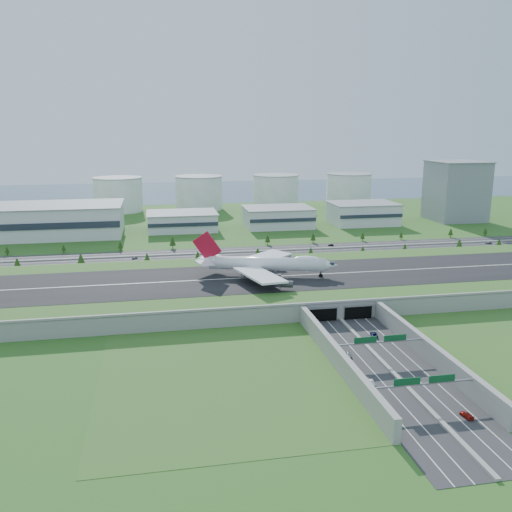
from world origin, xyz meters
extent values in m
plane|color=#1D4816|center=(0.00, 0.00, 0.00)|extent=(1200.00, 1200.00, 0.00)
cube|color=gray|center=(0.00, 0.00, 4.00)|extent=(520.00, 100.00, 8.00)
cube|color=#346121|center=(0.00, 0.00, 8.08)|extent=(520.00, 100.00, 0.16)
cube|color=black|center=(0.00, 0.00, 8.22)|extent=(520.00, 58.00, 0.12)
cube|color=silver|center=(0.00, 0.00, 8.30)|extent=(520.00, 0.90, 0.02)
cube|color=gray|center=(0.00, -49.40, 8.60)|extent=(520.00, 1.20, 1.20)
cube|color=#28282B|center=(0.00, -110.00, 0.06)|extent=(34.00, 120.00, 0.12)
cube|color=gray|center=(0.00, -110.00, 0.45)|extent=(1.60, 120.00, 0.90)
cube|color=gray|center=(-18.20, -100.00, 4.00)|extent=(2.40, 100.00, 8.00)
cube|color=gray|center=(18.20, -100.00, 4.00)|extent=(2.40, 100.00, 8.00)
cube|color=black|center=(-8.50, -50.20, 3.20)|extent=(13.00, 1.20, 6.00)
cube|color=black|center=(8.50, -50.20, 3.20)|extent=(13.00, 1.20, 6.00)
cylinder|color=gray|center=(-19.00, -95.00, 3.50)|extent=(0.70, 0.70, 7.00)
cylinder|color=gray|center=(19.00, -95.00, 3.50)|extent=(0.70, 0.70, 7.00)
cube|color=gray|center=(0.00, -95.00, 7.20)|extent=(38.00, 0.50, 0.50)
cube|color=#0C4C23|center=(-6.00, -95.10, 8.60)|extent=(9.00, 0.30, 2.40)
cube|color=#0C4C23|center=(6.00, -95.10, 8.60)|extent=(9.00, 0.30, 2.40)
cylinder|color=gray|center=(-19.00, -130.00, 3.50)|extent=(0.70, 0.70, 7.00)
cylinder|color=gray|center=(19.00, -130.00, 3.50)|extent=(0.70, 0.70, 7.00)
cube|color=gray|center=(0.00, -130.00, 7.20)|extent=(38.00, 0.50, 0.50)
cube|color=#0C4C23|center=(-6.00, -130.10, 8.60)|extent=(9.00, 0.30, 2.40)
cube|color=#0C4C23|center=(6.00, -130.10, 8.60)|extent=(9.00, 0.30, 2.40)
cube|color=#28282B|center=(0.00, 95.00, 0.06)|extent=(560.00, 36.00, 0.12)
cylinder|color=#3D2819|center=(-168.54, 73.00, 1.34)|extent=(0.50, 0.50, 2.68)
cone|color=#1B350E|center=(-168.54, 73.00, 4.76)|extent=(4.17, 4.17, 5.36)
cylinder|color=#3D2819|center=(-130.24, 73.00, 1.53)|extent=(0.50, 0.50, 3.06)
cone|color=#1B350E|center=(-130.24, 73.00, 5.44)|extent=(4.76, 4.76, 6.12)
cylinder|color=#3D2819|center=(-88.94, 73.00, 1.27)|extent=(0.50, 0.50, 2.54)
cone|color=#1B350E|center=(-88.94, 73.00, 4.51)|extent=(3.95, 3.95, 5.07)
cylinder|color=#3D2819|center=(-56.00, 73.00, 1.27)|extent=(0.50, 0.50, 2.54)
cone|color=#1B350E|center=(-56.00, 73.00, 4.51)|extent=(3.94, 3.94, 5.07)
cylinder|color=#3D2819|center=(-15.54, 73.00, 1.37)|extent=(0.50, 0.50, 2.74)
cone|color=#1B350E|center=(-15.54, 73.00, 4.86)|extent=(4.26, 4.26, 5.47)
cylinder|color=#3D2819|center=(21.61, 73.00, 1.15)|extent=(0.50, 0.50, 2.31)
cone|color=#1B350E|center=(21.61, 73.00, 4.10)|extent=(3.59, 3.59, 4.62)
cylinder|color=#3D2819|center=(59.40, 73.00, 1.06)|extent=(0.50, 0.50, 2.12)
cone|color=#1B350E|center=(59.40, 73.00, 3.76)|extent=(3.29, 3.29, 4.24)
cylinder|color=#3D2819|center=(90.99, 73.00, 1.13)|extent=(0.50, 0.50, 2.26)
cone|color=#1B350E|center=(90.99, 73.00, 4.02)|extent=(3.52, 3.52, 4.52)
cylinder|color=#3D2819|center=(133.20, 73.00, 1.45)|extent=(0.50, 0.50, 2.91)
cone|color=#1B350E|center=(133.20, 73.00, 5.17)|extent=(4.52, 4.52, 5.82)
cylinder|color=#3D2819|center=(165.15, 73.00, 1.27)|extent=(0.50, 0.50, 2.55)
cone|color=#1B350E|center=(165.15, 73.00, 4.53)|extent=(3.96, 3.96, 5.10)
cylinder|color=#3D2819|center=(-185.22, 117.00, 1.04)|extent=(0.50, 0.50, 2.08)
cone|color=#1B350E|center=(-185.22, 117.00, 3.69)|extent=(3.23, 3.23, 4.16)
cylinder|color=#3D2819|center=(-147.53, 117.00, 1.02)|extent=(0.50, 0.50, 2.03)
cone|color=#1B350E|center=(-147.53, 117.00, 3.61)|extent=(3.16, 3.16, 4.06)
cylinder|color=#3D2819|center=(-108.23, 117.00, 1.19)|extent=(0.50, 0.50, 2.39)
cone|color=#1B350E|center=(-108.23, 117.00, 4.25)|extent=(3.72, 3.72, 4.78)
cylinder|color=#3D2819|center=(-70.85, 117.00, 1.53)|extent=(0.50, 0.50, 3.06)
cone|color=#1B350E|center=(-70.85, 117.00, 5.43)|extent=(4.75, 4.75, 6.11)
cylinder|color=#3D2819|center=(-40.89, 117.00, 1.26)|extent=(0.50, 0.50, 2.53)
cone|color=#1B350E|center=(-40.89, 117.00, 4.50)|extent=(3.93, 3.93, 5.06)
cylinder|color=#3D2819|center=(0.41, 117.00, 1.34)|extent=(0.50, 0.50, 2.68)
cone|color=#1B350E|center=(0.41, 117.00, 4.77)|extent=(4.17, 4.17, 5.36)
cylinder|color=#3D2819|center=(36.27, 117.00, 1.33)|extent=(0.50, 0.50, 2.66)
cone|color=#1B350E|center=(36.27, 117.00, 4.74)|extent=(4.14, 4.14, 5.33)
cylinder|color=#3D2819|center=(76.49, 117.00, 1.18)|extent=(0.50, 0.50, 2.36)
cone|color=#1B350E|center=(76.49, 117.00, 4.19)|extent=(3.67, 3.67, 4.72)
cylinder|color=#3D2819|center=(108.90, 117.00, 1.00)|extent=(0.50, 0.50, 1.99)
cone|color=#1B350E|center=(108.90, 117.00, 3.54)|extent=(3.10, 3.10, 3.98)
cylinder|color=#3D2819|center=(151.71, 117.00, 1.29)|extent=(0.50, 0.50, 2.57)
cone|color=#1B350E|center=(151.71, 117.00, 4.57)|extent=(4.00, 4.00, 5.14)
cylinder|color=#3D2819|center=(182.67, 117.00, 1.14)|extent=(0.50, 0.50, 2.28)
cone|color=#1B350E|center=(182.67, 117.00, 4.05)|extent=(3.54, 3.54, 4.55)
cube|color=silver|center=(-170.00, 185.00, 12.50)|extent=(120.00, 60.00, 25.00)
cube|color=silver|center=(-60.00, 190.00, 7.50)|extent=(58.00, 42.00, 15.00)
cube|color=silver|center=(25.00, 190.00, 8.50)|extent=(58.00, 42.00, 17.00)
cube|color=silver|center=(105.00, 190.00, 9.50)|extent=(58.00, 42.00, 19.00)
cube|color=gray|center=(200.00, 195.00, 27.50)|extent=(46.00, 46.00, 55.00)
cylinder|color=silver|center=(-120.00, 310.00, 17.50)|extent=(50.00, 50.00, 35.00)
cylinder|color=silver|center=(-35.00, 310.00, 17.50)|extent=(50.00, 50.00, 35.00)
cylinder|color=silver|center=(50.00, 310.00, 17.50)|extent=(50.00, 50.00, 35.00)
cylinder|color=silver|center=(135.00, 310.00, 17.50)|extent=(50.00, 50.00, 35.00)
cube|color=#375069|center=(0.00, 480.00, 0.03)|extent=(1200.00, 260.00, 0.06)
cylinder|color=white|center=(-23.86, 2.81, 14.84)|extent=(62.85, 24.44, 7.24)
cone|color=white|center=(8.74, -6.56, 14.84)|extent=(10.69, 9.45, 7.24)
cone|color=white|center=(-56.46, 12.17, 15.29)|extent=(12.86, 10.08, 7.24)
ellipsoid|color=white|center=(-3.17, -3.14, 17.44)|extent=(16.38, 9.68, 4.45)
cube|color=white|center=(-31.34, -15.04, 13.71)|extent=(23.50, 36.66, 1.79)
cube|color=white|center=(-20.73, 21.91, 13.71)|extent=(35.07, 33.64, 1.79)
cylinder|color=#38383D|center=(-22.42, -11.72, 11.22)|extent=(6.59, 4.88, 3.39)
cylinder|color=#38383D|center=(-19.52, -25.50, 11.22)|extent=(6.59, 4.88, 3.39)
cylinder|color=#38383D|center=(-14.93, 14.36, 11.22)|extent=(6.59, 4.88, 3.39)
cylinder|color=#38383D|center=(-5.16, 24.49, 11.22)|extent=(6.59, 4.88, 3.39)
cube|color=white|center=(-57.40, 4.80, 16.19)|extent=(9.59, 13.71, 0.68)
cube|color=white|center=(-53.35, 18.92, 16.19)|extent=(13.66, 13.52, 0.68)
cube|color=#AB0B25|center=(-55.37, 11.86, 23.88)|extent=(15.77, 5.43, 16.95)
cylinder|color=black|center=(4.22, -5.26, 8.90)|extent=(2.15, 0.79, 2.15)
cylinder|color=black|center=(-29.21, 0.58, 8.90)|extent=(2.15, 0.79, 2.15)
cylinder|color=black|center=(-27.21, 7.53, 8.90)|extent=(2.15, 0.79, 2.15)
cylinder|color=black|center=(-35.73, 2.45, 8.90)|extent=(2.15, 0.79, 2.15)
cylinder|color=black|center=(-33.73, 9.41, 8.90)|extent=(2.15, 0.79, 2.15)
imported|color=#A1A0A4|center=(-10.51, -90.19, 0.89)|extent=(2.72, 4.81, 1.54)
imported|color=white|center=(-10.92, -113.94, 0.80)|extent=(1.85, 4.28, 1.37)
imported|color=#0C163D|center=(7.28, -72.25, 0.96)|extent=(4.25, 6.53, 1.67)
imported|color=#A1170E|center=(9.37, -140.05, 0.87)|extent=(2.79, 5.43, 1.51)
imported|color=slate|center=(-97.42, 88.82, 0.79)|extent=(4.24, 3.07, 1.34)
imported|color=black|center=(46.33, 103.78, 0.80)|extent=(4.36, 2.55, 1.36)
imported|color=#A4A5A8|center=(167.92, 89.47, 0.90)|extent=(6.14, 4.14, 1.56)
imported|color=white|center=(-39.75, 102.63, 0.84)|extent=(5.24, 2.98, 1.43)
camera|label=1|loc=(-82.27, -276.19, 87.39)|focal=38.00mm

